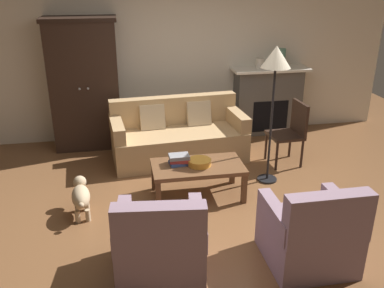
{
  "coord_description": "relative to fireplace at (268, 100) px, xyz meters",
  "views": [
    {
      "loc": [
        -0.92,
        -4.17,
        2.57
      ],
      "look_at": [
        -0.04,
        0.66,
        0.55
      ],
      "focal_mm": 39.34,
      "sensor_mm": 36.0,
      "label": 1
    }
  ],
  "objects": [
    {
      "name": "ground_plane",
      "position": [
        -1.55,
        -2.3,
        -0.57
      ],
      "size": [
        9.6,
        9.6,
        0.0
      ],
      "primitive_type": "plane",
      "color": "brown"
    },
    {
      "name": "back_wall",
      "position": [
        -1.55,
        0.25,
        0.83
      ],
      "size": [
        7.2,
        0.1,
        2.8
      ],
      "primitive_type": "cube",
      "color": "silver",
      "rests_on": "ground"
    },
    {
      "name": "fireplace",
      "position": [
        0.0,
        0.0,
        0.0
      ],
      "size": [
        1.26,
        0.48,
        1.12
      ],
      "color": "#4C4947",
      "rests_on": "ground"
    },
    {
      "name": "armoire",
      "position": [
        -2.95,
        -0.08,
        0.42
      ],
      "size": [
        1.06,
        0.57,
        1.98
      ],
      "color": "black",
      "rests_on": "ground"
    },
    {
      "name": "couch",
      "position": [
        -1.64,
        -0.79,
        -0.25
      ],
      "size": [
        1.98,
        1.0,
        0.86
      ],
      "color": "tan",
      "rests_on": "ground"
    },
    {
      "name": "coffee_table",
      "position": [
        -1.58,
        -1.99,
        -0.2
      ],
      "size": [
        1.1,
        0.6,
        0.42
      ],
      "color": "brown",
      "rests_on": "ground"
    },
    {
      "name": "fruit_bowl",
      "position": [
        -1.56,
        -2.0,
        -0.11
      ],
      "size": [
        0.28,
        0.28,
        0.07
      ],
      "primitive_type": "cylinder",
      "color": "orange",
      "rests_on": "coffee_table"
    },
    {
      "name": "book_stack",
      "position": [
        -1.79,
        -1.93,
        -0.09
      ],
      "size": [
        0.26,
        0.2,
        0.12
      ],
      "color": "#38569E",
      "rests_on": "coffee_table"
    },
    {
      "name": "mantel_vase_cream",
      "position": [
        -0.18,
        -0.02,
        0.63
      ],
      "size": [
        0.13,
        0.13,
        0.16
      ],
      "primitive_type": "cylinder",
      "color": "beige",
      "rests_on": "fireplace"
    },
    {
      "name": "mantel_vase_jade",
      "position": [
        0.18,
        -0.02,
        0.7
      ],
      "size": [
        0.13,
        0.13,
        0.3
      ],
      "primitive_type": "cylinder",
      "color": "slate",
      "rests_on": "fireplace"
    },
    {
      "name": "armchair_near_left",
      "position": [
        -2.19,
        -3.37,
        -0.25
      ],
      "size": [
        0.86,
        0.85,
        0.88
      ],
      "color": "gray",
      "rests_on": "ground"
    },
    {
      "name": "armchair_near_right",
      "position": [
        -0.8,
        -3.45,
        -0.25
      ],
      "size": [
        0.78,
        0.77,
        0.88
      ],
      "color": "gray",
      "rests_on": "ground"
    },
    {
      "name": "side_chair_wooden",
      "position": [
        -0.1,
        -1.26,
        -0.06
      ],
      "size": [
        0.46,
        0.46,
        0.9
      ],
      "color": "black",
      "rests_on": "ground"
    },
    {
      "name": "floor_lamp",
      "position": [
        -0.59,
        -1.74,
        0.96
      ],
      "size": [
        0.36,
        0.36,
        1.76
      ],
      "color": "black",
      "rests_on": "ground"
    },
    {
      "name": "dog",
      "position": [
        -2.95,
        -2.18,
        -0.32
      ],
      "size": [
        0.23,
        0.57,
        0.39
      ],
      "color": "tan",
      "rests_on": "ground"
    }
  ]
}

